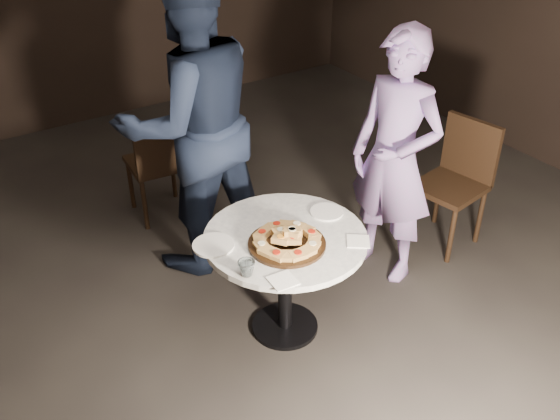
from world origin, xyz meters
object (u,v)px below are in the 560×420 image
object	(u,v)px
serving_board	(287,244)
chair_right	(458,174)
chair_far	(159,160)
table	(285,254)
water_glass	(246,268)
diner_navy	(191,123)
diner_teal	(395,159)
focaccia_pile	(288,238)

from	to	relation	value
serving_board	chair_right	world-z (taller)	chair_right
chair_far	table	bearing A→B (deg)	98.29
serving_board	water_glass	size ratio (longest dim) A/B	4.74
diner_navy	diner_teal	distance (m)	1.22
chair_far	serving_board	bearing A→B (deg)	96.54
serving_board	chair_far	xyz separation A→B (m)	(-0.03, 1.53, -0.18)
chair_right	table	bearing A→B (deg)	-93.94
chair_right	diner_teal	world-z (taller)	diner_teal
water_glass	chair_far	size ratio (longest dim) A/B	0.10
serving_board	diner_navy	distance (m)	1.02
table	chair_right	distance (m)	1.48
serving_board	focaccia_pile	distance (m)	0.04
chair_right	diner_navy	world-z (taller)	diner_navy
serving_board	focaccia_pile	size ratio (longest dim) A/B	1.10
chair_far	chair_right	world-z (taller)	chair_right
serving_board	table	bearing A→B (deg)	61.49
water_glass	diner_navy	xyz separation A→B (m)	(0.27, 1.07, 0.28)
table	diner_navy	size ratio (longest dim) A/B	0.56
serving_board	diner_navy	size ratio (longest dim) A/B	0.21
table	diner_teal	distance (m)	0.91
water_glass	serving_board	bearing A→B (deg)	17.56
focaccia_pile	diner_navy	bearing A→B (deg)	91.74
focaccia_pile	chair_far	size ratio (longest dim) A/B	0.44
chair_right	focaccia_pile	bearing A→B (deg)	-91.10
chair_far	chair_right	xyz separation A→B (m)	(1.55, -1.31, 0.02)
diner_teal	chair_far	bearing A→B (deg)	-159.06
table	water_glass	bearing A→B (deg)	-152.98
focaccia_pile	water_glass	size ratio (longest dim) A/B	4.29
chair_far	diner_teal	bearing A→B (deg)	130.63
chair_right	diner_teal	distance (m)	0.68
table	chair_far	bearing A→B (deg)	93.03
serving_board	diner_navy	xyz separation A→B (m)	(-0.03, 0.97, 0.31)
water_glass	diner_teal	distance (m)	1.24
water_glass	chair_right	bearing A→B (deg)	9.90
focaccia_pile	chair_far	world-z (taller)	chair_far
focaccia_pile	diner_navy	xyz separation A→B (m)	(-0.03, 0.97, 0.27)
table	chair_far	size ratio (longest dim) A/B	1.31
serving_board	diner_teal	distance (m)	0.94
focaccia_pile	diner_navy	world-z (taller)	diner_navy
focaccia_pile	water_glass	world-z (taller)	focaccia_pile
diner_navy	diner_teal	world-z (taller)	diner_navy
focaccia_pile	serving_board	bearing A→B (deg)	158.74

